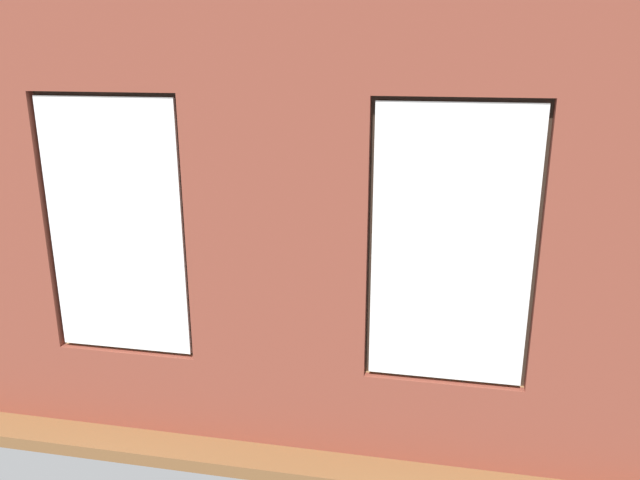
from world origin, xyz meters
TOP-DOWN VIEW (x-y plane):
  - ground_plane at (0.00, 0.00)m, footprint 6.29×5.54m
  - brick_wall_with_windows at (0.00, 2.39)m, footprint 5.69×0.30m
  - white_wall_right at (2.79, 0.20)m, footprint 0.10×4.54m
  - couch_by_window at (0.13, 1.74)m, footprint 1.81×0.87m
  - couch_left at (-2.14, 0.44)m, footprint 0.98×2.13m
  - coffee_table at (0.28, 0.07)m, footprint 1.54×0.80m
  - cup_ceramic at (0.28, 0.07)m, footprint 0.07×0.07m
  - table_plant_small at (0.74, 0.19)m, footprint 0.13×0.13m
  - remote_black at (-0.15, -0.07)m, footprint 0.17×0.12m
  - media_console at (2.49, -0.32)m, footprint 1.15×0.42m
  - tv_flatscreen at (2.49, -0.32)m, footprint 0.95×0.20m
  - papasan_chair at (-0.07, -1.28)m, footprint 1.03×1.03m
  - potted_plant_foreground_right at (2.19, -1.72)m, footprint 0.61×0.61m
  - potted_plant_beside_window_right at (2.12, 1.84)m, footprint 0.88×0.81m
  - potted_plant_corner_far_left at (-2.29, 1.84)m, footprint 0.63×0.63m
  - potted_plant_by_left_couch at (-1.74, -1.06)m, footprint 0.35×0.35m
  - potted_plant_mid_room_small at (-1.02, -0.73)m, footprint 0.44×0.44m
  - potted_plant_between_couches at (-1.23, 1.69)m, footprint 0.82×0.78m
  - potted_plant_near_tv at (1.94, 0.71)m, footprint 0.54×0.54m
  - potted_plant_corner_near_left at (-2.30, -1.77)m, footprint 0.89×0.85m

SIDE VIEW (x-z plane):
  - ground_plane at x=0.00m, z-range -0.10..0.00m
  - media_console at x=2.49m, z-range 0.00..0.50m
  - couch_left at x=-2.14m, z-range -0.07..0.73m
  - couch_by_window at x=0.13m, z-range -0.07..0.73m
  - potted_plant_by_left_couch at x=-1.74m, z-range 0.07..0.59m
  - coffee_table at x=0.28m, z-range 0.17..0.61m
  - papasan_chair at x=-0.07m, z-range 0.10..0.76m
  - remote_black at x=-0.15m, z-range 0.44..0.46m
  - potted_plant_mid_room_small at x=-1.02m, z-range 0.13..0.79m
  - cup_ceramic at x=0.28m, z-range 0.44..0.52m
  - potted_plant_beside_window_right at x=2.12m, z-range -0.06..1.06m
  - potted_plant_foreground_right at x=2.19m, z-range 0.12..0.92m
  - table_plant_small at x=0.74m, z-range 0.45..0.67m
  - potted_plant_near_tv at x=1.94m, z-range 0.14..1.00m
  - potted_plant_corner_far_left at x=-2.29m, z-range 0.13..1.07m
  - potted_plant_corner_near_left at x=-2.30m, z-range 0.06..1.34m
  - potted_plant_between_couches at x=-1.23m, z-range 0.17..1.39m
  - tv_flatscreen at x=2.49m, z-range 0.50..1.14m
  - brick_wall_with_windows at x=0.00m, z-range -0.02..3.21m
  - white_wall_right at x=2.79m, z-range 0.00..3.23m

